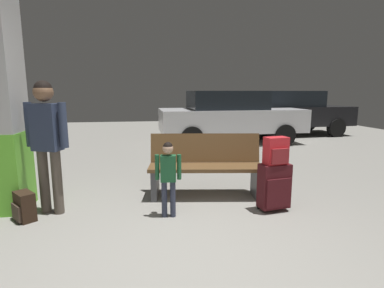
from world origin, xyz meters
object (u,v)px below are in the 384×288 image
child (168,171)px  parked_car_near (229,115)px  backpack_dark_floor (24,207)px  adult (47,133)px  bench (206,166)px  suitcase (274,186)px  backpack_bright (276,151)px  parked_car_side (288,112)px

child → parked_car_near: size_ratio=0.22×
child → backpack_dark_floor: size_ratio=2.70×
adult → backpack_dark_floor: (-0.25, -0.19, -0.84)m
bench → backpack_dark_floor: size_ratio=4.87×
adult → suitcase: bearing=-7.3°
backpack_dark_floor → backpack_bright: bearing=-3.0°
bench → parked_car_near: bearing=70.3°
suitcase → parked_car_side: 7.19m
suitcase → backpack_bright: size_ratio=1.78×
adult → parked_car_near: adult is taller
suitcase → backpack_dark_floor: bearing=177.0°
parked_car_near → parked_car_side: 2.75m
bench → parked_car_near: size_ratio=0.40×
suitcase → backpack_bright: backpack_bright is taller
child → parked_car_side: 7.86m
parked_car_near → parked_car_side: (2.44, 1.28, 0.00)m
bench → parked_car_near: (1.58, 4.41, 0.36)m
parked_car_near → bench: bearing=-109.7°
parked_car_side → parked_car_near: bearing=-152.3°
bench → parked_car_side: (4.02, 5.70, 0.36)m
backpack_dark_floor → parked_car_near: bearing=52.1°
backpack_bright → backpack_dark_floor: size_ratio=1.00×
bench → backpack_bright: size_ratio=4.87×
backpack_bright → child: (-1.33, 0.01, -0.21)m
parked_car_near → adult: bearing=-127.1°
parked_car_near → child: bearing=-113.1°
adult → backpack_dark_floor: adult is taller
parked_car_near → backpack_bright: bearing=-99.3°
parked_car_side → child: bearing=-125.9°
backpack_dark_floor → adult: bearing=37.5°
parked_car_side → backpack_bright: bearing=-117.2°
child → adult: (-1.42, 0.34, 0.44)m
bench → adult: 2.11m
backpack_bright → child: size_ratio=0.37×
parked_car_near → parked_car_side: bearing=27.7°
suitcase → child: size_ratio=0.66×
backpack_dark_floor → parked_car_near: (3.85, 4.94, 0.64)m
child → parked_car_side: bearing=54.1°
suitcase → child: bearing=179.5°
suitcase → backpack_dark_floor: (-3.01, 0.16, -0.15)m
bench → backpack_bright: backpack_bright is taller
backpack_dark_floor → bench: bearing=13.1°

